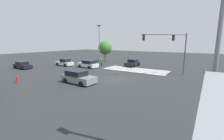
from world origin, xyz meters
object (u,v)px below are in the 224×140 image
at_px(traffic_signal_mast, 173,45).
at_px(car_1, 78,77).
at_px(car_4, 88,64).
at_px(pedestrian, 102,62).
at_px(car_2, 23,65).
at_px(street_light_pole_b, 220,28).
at_px(car_0, 65,63).
at_px(street_light_pole_a, 99,41).
at_px(tree_corner_b, 105,48).
at_px(fire_hydrant, 17,79).
at_px(car_5, 133,63).

height_order(traffic_signal_mast, car_1, traffic_signal_mast).
distance_m(car_4, pedestrian, 3.24).
xyz_separation_m(car_2, street_light_pole_b, (-31.17, 8.11, 4.98)).
height_order(car_4, pedestrian, pedestrian).
bearing_deg(car_0, street_light_pole_a, -121.27).
bearing_deg(tree_corner_b, street_light_pole_a, 109.00).
height_order(car_2, tree_corner_b, tree_corner_b).
relative_size(car_4, tree_corner_b, 0.84).
distance_m(car_1, street_light_pole_a, 18.25).
relative_size(car_2, fire_hydrant, 5.16).
xyz_separation_m(car_0, pedestrian, (-7.37, -3.89, 0.28)).
distance_m(car_0, car_2, 8.10).
height_order(car_1, pedestrian, pedestrian).
bearing_deg(street_light_pole_a, pedestrian, 133.93).
bearing_deg(car_5, car_2, -50.56).
xyz_separation_m(car_1, fire_hydrant, (6.64, 4.24, -0.32)).
bearing_deg(street_light_pole_a, traffic_signal_mast, 166.19).
xyz_separation_m(car_0, car_5, (-12.98, -7.67, 0.01)).
bearing_deg(car_5, car_4, -46.72).
bearing_deg(street_light_pole_b, street_light_pole_a, -44.19).
distance_m(pedestrian, fire_hydrant, 16.86).
bearing_deg(street_light_pole_b, car_2, -14.58).
bearing_deg(street_light_pole_a, tree_corner_b, -71.00).
height_order(car_5, street_light_pole_b, street_light_pole_b).
height_order(car_4, fire_hydrant, car_4).
bearing_deg(street_light_pole_b, car_5, -58.21).
xyz_separation_m(pedestrian, street_light_pole_b, (-19.73, 18.99, 4.66)).
bearing_deg(fire_hydrant, street_light_pole_a, -84.62).
bearing_deg(pedestrian, car_2, -91.00).
height_order(street_light_pole_a, fire_hydrant, street_light_pole_a).
relative_size(street_light_pole_a, tree_corner_b, 1.63).
bearing_deg(pedestrian, traffic_signal_mast, 39.99).
bearing_deg(car_4, pedestrian, -108.42).
bearing_deg(pedestrian, fire_hydrant, -47.71).
relative_size(car_5, street_light_pole_b, 0.45).
xyz_separation_m(car_4, street_light_pole_a, (1.52, -5.86, 4.64)).
height_order(car_0, tree_corner_b, tree_corner_b).
height_order(car_1, car_4, car_1).
bearing_deg(car_4, fire_hydrant, 95.90).
xyz_separation_m(tree_corner_b, fire_hydrant, (-3.37, 24.12, -3.30)).
relative_size(car_0, car_2, 1.01).
height_order(car_1, fire_hydrant, car_1).
xyz_separation_m(street_light_pole_a, fire_hydrant, (-1.85, 19.71, -4.93)).
xyz_separation_m(car_4, pedestrian, (-1.26, -2.97, 0.26)).
relative_size(car_1, fire_hydrant, 5.46).
bearing_deg(car_1, car_5, 92.14).
height_order(car_2, pedestrian, pedestrian).
height_order(car_5, pedestrian, pedestrian).
bearing_deg(traffic_signal_mast, car_5, -74.88).
bearing_deg(tree_corner_b, car_1, 116.74).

